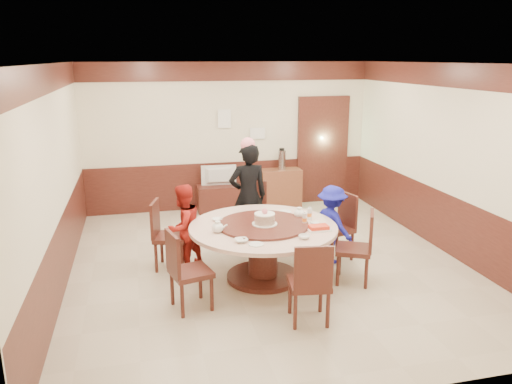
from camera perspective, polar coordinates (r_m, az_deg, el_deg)
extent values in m
plane|color=#C0B29A|center=(7.23, 1.49, -8.29)|extent=(6.00, 6.00, 0.00)
plane|color=silver|center=(6.64, 1.66, 14.48)|extent=(6.00, 6.00, 0.00)
cube|color=beige|center=(9.68, -3.06, 6.35)|extent=(5.50, 0.04, 2.80)
cube|color=beige|center=(4.10, 12.56, -6.35)|extent=(5.50, 0.04, 2.80)
cube|color=beige|center=(6.65, -21.96, 1.22)|extent=(0.04, 6.00, 2.80)
cube|color=beige|center=(7.96, 21.11, 3.43)|extent=(0.04, 6.00, 2.80)
cube|color=#441B15|center=(7.07, 1.51, -4.94)|extent=(5.50, 6.00, 0.90)
cube|color=#441B15|center=(6.64, 1.65, 12.97)|extent=(5.50, 6.00, 0.35)
cube|color=#441B15|center=(10.20, 7.61, 4.70)|extent=(1.05, 0.08, 2.18)
cube|color=#88D391|center=(10.22, 7.57, 4.72)|extent=(0.88, 0.02, 2.05)
cylinder|color=#441B15|center=(6.80, 0.80, -9.61)|extent=(0.97, 0.97, 0.06)
cylinder|color=#441B15|center=(6.67, 0.81, -7.07)|extent=(0.39, 0.39, 0.65)
cylinder|color=beige|center=(6.54, 0.82, -4.07)|extent=(1.94, 1.94, 0.05)
cylinder|color=#441B15|center=(6.52, 0.82, -3.73)|extent=(1.18, 1.18, 0.03)
cube|color=#441B15|center=(7.39, 9.04, -4.23)|extent=(0.54, 0.54, 0.06)
cube|color=#441B15|center=(7.43, 10.43, -1.99)|extent=(0.14, 0.42, 0.50)
cube|color=#441B15|center=(7.47, 8.97, -5.97)|extent=(0.36, 0.36, 0.42)
cube|color=#441B15|center=(7.86, -0.03, -2.84)|extent=(0.47, 0.47, 0.06)
cube|color=#441B15|center=(7.98, -0.27, -0.53)|extent=(0.42, 0.07, 0.50)
cube|color=#441B15|center=(7.94, -0.03, -4.49)|extent=(0.36, 0.36, 0.42)
cube|color=#441B15|center=(7.08, -9.70, -5.13)|extent=(0.54, 0.54, 0.06)
cube|color=#441B15|center=(7.04, -11.47, -3.01)|extent=(0.15, 0.42, 0.50)
cube|color=#441B15|center=(7.16, -9.61, -6.93)|extent=(0.36, 0.36, 0.42)
cube|color=#441B15|center=(5.94, -7.44, -9.10)|extent=(0.53, 0.53, 0.06)
cube|color=#441B15|center=(5.77, -9.50, -7.01)|extent=(0.14, 0.42, 0.50)
cube|color=#441B15|center=(6.04, -7.36, -11.18)|extent=(0.36, 0.36, 0.42)
cube|color=#441B15|center=(5.65, 6.07, -10.37)|extent=(0.50, 0.50, 0.06)
cube|color=#441B15|center=(5.35, 6.60, -8.71)|extent=(0.42, 0.10, 0.50)
cube|color=#441B15|center=(5.76, 6.00, -12.52)|extent=(0.36, 0.36, 0.42)
cube|color=#441B15|center=(6.67, 11.07, -6.47)|extent=(0.59, 0.59, 0.06)
cube|color=#441B15|center=(6.58, 13.02, -4.39)|extent=(0.22, 0.39, 0.50)
cube|color=#441B15|center=(6.76, 10.97, -8.36)|extent=(0.36, 0.36, 0.42)
imported|color=black|center=(7.62, -0.91, -0.52)|extent=(0.62, 0.43, 1.64)
imported|color=#A31C15|center=(6.96, -8.32, -4.04)|extent=(0.75, 0.73, 1.22)
imported|color=#181A9B|center=(7.22, 8.64, -3.69)|extent=(0.68, 0.84, 1.13)
cylinder|color=white|center=(6.49, 1.00, -3.65)|extent=(0.33, 0.33, 0.01)
cylinder|color=tan|center=(6.46, 1.00, -3.10)|extent=(0.26, 0.26, 0.12)
cylinder|color=white|center=(6.44, 1.00, -2.52)|extent=(0.27, 0.27, 0.01)
sphere|color=#EF7182|center=(6.43, 1.00, -2.20)|extent=(0.08, 0.08, 0.08)
ellipsoid|color=white|center=(6.28, -4.40, -4.09)|extent=(0.17, 0.15, 0.13)
ellipsoid|color=white|center=(6.85, 4.98, -2.46)|extent=(0.17, 0.15, 0.13)
imported|color=white|center=(6.74, -4.46, -3.14)|extent=(0.14, 0.14, 0.03)
imported|color=white|center=(6.09, 5.53, -5.13)|extent=(0.14, 0.14, 0.04)
imported|color=white|center=(5.96, -1.69, -5.55)|extent=(0.16, 0.16, 0.04)
imported|color=white|center=(6.60, 6.75, -3.58)|extent=(0.13, 0.13, 0.04)
cylinder|color=white|center=(5.88, 0.02, -6.00)|extent=(0.18, 0.18, 0.01)
cylinder|color=white|center=(7.10, 3.35, -2.25)|extent=(0.18, 0.18, 0.01)
cube|color=white|center=(6.41, 7.17, -4.26)|extent=(0.30, 0.20, 0.02)
cube|color=red|center=(6.40, 7.18, -4.00)|extent=(0.24, 0.15, 0.04)
cylinder|color=silver|center=(6.57, 5.58, -3.09)|extent=(0.06, 0.06, 0.16)
cylinder|color=silver|center=(6.78, 6.14, -2.52)|extent=(0.06, 0.06, 0.16)
cube|color=#441B15|center=(9.64, -4.19, -0.71)|extent=(0.85, 0.45, 0.50)
imported|color=gray|center=(9.53, -4.24, 1.86)|extent=(0.67, 0.13, 0.39)
cube|color=brown|center=(9.90, 2.78, 0.49)|extent=(0.80, 0.40, 0.75)
cylinder|color=silver|center=(9.78, 2.96, 3.70)|extent=(0.15, 0.15, 0.38)
cube|color=white|center=(9.57, -3.63, 8.36)|extent=(0.25, 0.00, 0.35)
cube|color=white|center=(9.74, 0.19, 6.72)|extent=(0.30, 0.00, 0.22)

